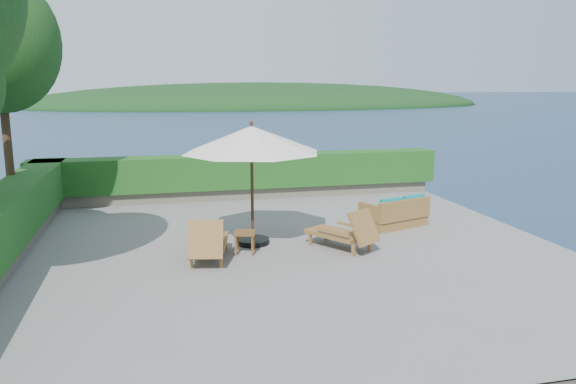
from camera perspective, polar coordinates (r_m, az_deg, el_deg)
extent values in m
plane|color=slate|center=(12.11, -0.52, -5.89)|extent=(12.00, 12.00, 0.00)
cube|color=#524C41|center=(12.65, -0.50, -12.62)|extent=(12.00, 12.00, 3.00)
plane|color=#18304B|center=(13.30, -0.49, -18.35)|extent=(600.00, 600.00, 0.00)
ellipsoid|color=black|center=(153.92, -2.96, 8.73)|extent=(126.00, 57.60, 12.60)
cube|color=#696454|center=(17.41, -4.59, -0.03)|extent=(12.00, 0.60, 0.36)
cube|color=#1C4212|center=(17.29, -4.62, 2.15)|extent=(12.40, 0.90, 1.00)
cylinder|color=#4A2F1C|center=(14.94, -26.69, 5.34)|extent=(0.20, 0.20, 4.68)
cylinder|color=black|center=(12.55, -3.60, -5.01)|extent=(0.82, 0.82, 0.12)
cylinder|color=#331E12|center=(12.26, -3.67, 0.62)|extent=(0.07, 0.07, 2.62)
cone|color=beige|center=(12.12, -3.73, 5.36)|extent=(3.38, 3.38, 0.58)
sphere|color=#331E12|center=(12.09, -3.75, 6.99)|extent=(0.10, 0.10, 0.09)
cube|color=olive|center=(11.06, -9.77, -7.00)|extent=(0.07, 0.07, 0.27)
cube|color=olive|center=(11.00, -6.80, -7.02)|extent=(0.07, 0.07, 0.27)
cube|color=olive|center=(12.22, -9.03, -5.22)|extent=(0.07, 0.07, 0.27)
cube|color=olive|center=(12.17, -6.35, -5.22)|extent=(0.07, 0.07, 0.27)
cube|color=olive|center=(11.66, -7.95, -5.11)|extent=(0.91, 1.43, 0.09)
cube|color=olive|center=(10.85, -8.38, -4.79)|extent=(0.74, 0.55, 0.71)
cube|color=olive|center=(11.46, -9.80, -4.66)|extent=(0.23, 0.86, 0.05)
cube|color=olive|center=(11.39, -6.33, -4.66)|extent=(0.23, 0.86, 0.05)
cube|color=olive|center=(11.70, 6.66, -5.92)|extent=(0.08, 0.08, 0.26)
cube|color=olive|center=(12.13, 8.27, -5.34)|extent=(0.08, 0.08, 0.26)
cube|color=olive|center=(12.43, 2.27, -4.82)|extent=(0.08, 0.08, 0.26)
cube|color=olive|center=(12.84, 3.94, -4.32)|extent=(0.08, 0.08, 0.26)
cube|color=olive|center=(12.28, 4.89, -4.24)|extent=(1.25, 1.44, 0.09)
cube|color=olive|center=(11.77, 7.73, -3.58)|extent=(0.78, 0.71, 0.70)
cube|color=olive|center=(11.87, 4.61, -4.03)|extent=(0.51, 0.75, 0.05)
cube|color=olive|center=(12.38, 6.61, -3.43)|extent=(0.51, 0.75, 0.05)
cube|color=brown|center=(11.72, -5.31, -5.46)|extent=(0.05, 0.05, 0.42)
cube|color=brown|center=(11.68, -3.64, -5.49)|extent=(0.05, 0.05, 0.42)
cube|color=brown|center=(12.04, -5.11, -4.99)|extent=(0.05, 0.05, 0.42)
cube|color=brown|center=(12.01, -3.48, -5.02)|extent=(0.05, 0.05, 0.42)
cube|color=brown|center=(11.80, -4.40, -4.15)|extent=(0.54, 0.54, 0.05)
cube|color=olive|center=(14.25, 10.69, -2.72)|extent=(1.78, 1.28, 0.36)
cube|color=olive|center=(13.92, 11.78, -1.78)|extent=(1.56, 0.64, 0.49)
cube|color=olive|center=(13.69, 8.37, -2.07)|extent=(0.36, 0.79, 0.40)
cube|color=olive|center=(14.72, 12.91, -1.30)|extent=(0.36, 0.79, 0.40)
cube|color=#128084|center=(13.98, 9.47, -1.86)|extent=(0.87, 0.83, 0.16)
cube|color=#128084|center=(14.48, 11.69, -1.49)|extent=(0.87, 0.83, 0.16)
cube|color=#128084|center=(13.70, 10.42, -1.29)|extent=(0.63, 0.32, 0.32)
cube|color=#128084|center=(14.21, 12.64, -0.93)|extent=(0.63, 0.32, 0.32)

